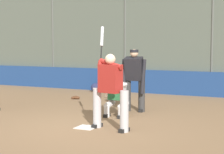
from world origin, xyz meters
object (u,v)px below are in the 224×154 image
object	(u,v)px
batter_at_plate	(110,89)
equipment_bag_dugout_side	(106,88)
catcher_behind_plate	(116,94)
umpire_home	(134,78)
fielding_glove_on_dirt	(76,98)

from	to	relation	value
batter_at_plate	equipment_bag_dugout_side	xyz separation A→B (m)	(2.74, -5.52, -0.72)
catcher_behind_plate	equipment_bag_dugout_side	xyz separation A→B (m)	(2.27, -4.14, -0.40)
batter_at_plate	umpire_home	bearing A→B (deg)	-69.77
batter_at_plate	catcher_behind_plate	xyz separation A→B (m)	(0.47, -1.37, -0.32)
umpire_home	equipment_bag_dugout_side	distance (m)	4.16
catcher_behind_plate	equipment_bag_dugout_side	distance (m)	4.74
batter_at_plate	catcher_behind_plate	distance (m)	1.49
batter_at_plate	fielding_glove_on_dirt	distance (m)	4.69
fielding_glove_on_dirt	batter_at_plate	bearing A→B (deg)	129.32
catcher_behind_plate	umpire_home	bearing A→B (deg)	-102.77
umpire_home	catcher_behind_plate	bearing A→B (deg)	73.21
equipment_bag_dugout_side	batter_at_plate	bearing A→B (deg)	116.38
catcher_behind_plate	equipment_bag_dugout_side	size ratio (longest dim) A/B	0.90
fielding_glove_on_dirt	catcher_behind_plate	bearing A→B (deg)	138.19
batter_at_plate	umpire_home	size ratio (longest dim) A/B	1.32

